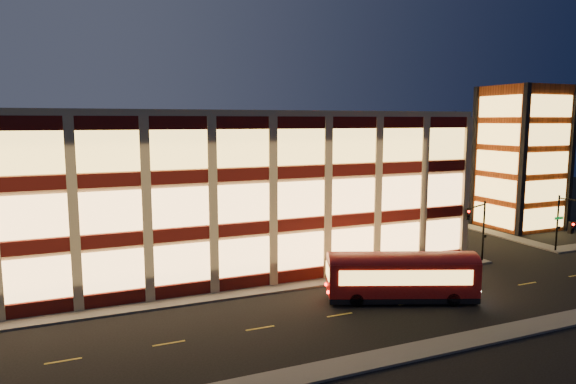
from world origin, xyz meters
name	(u,v)px	position (x,y,z in m)	size (l,w,h in m)	color
ground	(258,296)	(0.00, 0.00, 0.00)	(200.00, 200.00, 0.00)	black
sidewalk_office_south	(218,296)	(-3.00, 1.00, 0.07)	(54.00, 2.00, 0.15)	#514F4C
sidewalk_office_east	(384,229)	(23.00, 17.00, 0.07)	(2.00, 30.00, 0.15)	#514F4C
sidewalk_tower_west	(454,222)	(34.00, 17.00, 0.07)	(2.00, 30.00, 0.15)	#514F4C
sidewalk_near	(337,368)	(0.00, -13.00, 0.07)	(100.00, 2.00, 0.15)	#514F4C
office_building	(177,183)	(-2.91, 16.91, 7.25)	(50.45, 30.45, 14.50)	tan
stair_tower	(521,158)	(39.95, 11.95, 8.99)	(8.60, 8.60, 18.00)	#8C3814
traffic_signal_far	(478,222)	(22.21, 0.24, 4.11)	(3.79, 1.87, 6.00)	black
traffic_signal_right	(570,215)	(33.50, -0.62, 4.10)	(1.20, 4.37, 6.00)	black
trolley_bus	(401,274)	(9.72, -5.23, 2.10)	(11.44, 6.81, 3.80)	#900907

